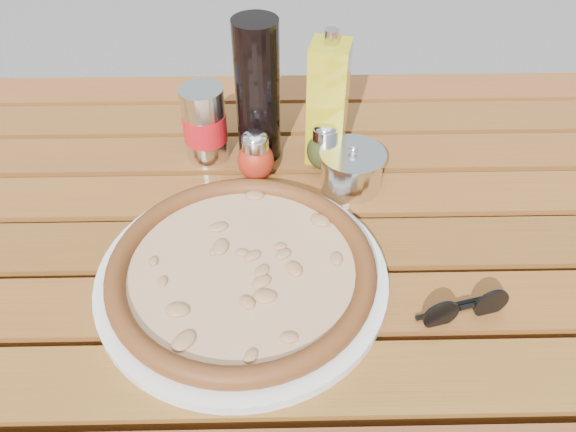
{
  "coord_description": "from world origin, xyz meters",
  "views": [
    {
      "loc": [
        -0.01,
        -0.52,
        1.29
      ],
      "look_at": [
        0.0,
        0.02,
        0.78
      ],
      "focal_mm": 35.0,
      "sensor_mm": 36.0,
      "label": 1
    }
  ],
  "objects_px": {
    "sunglasses": "(464,309)",
    "dark_bottle": "(258,92)",
    "pizza": "(242,268)",
    "olive_oil_cruet": "(328,103)",
    "oregano_shaker": "(325,146)",
    "parmesan_tin": "(352,169)",
    "table": "(288,280)",
    "soda_can": "(205,125)",
    "pepper_shaker": "(256,156)",
    "plate": "(243,277)"
  },
  "relations": [
    {
      "from": "sunglasses",
      "to": "dark_bottle",
      "type": "bearing_deg",
      "value": 112.55
    },
    {
      "from": "pizza",
      "to": "olive_oil_cruet",
      "type": "relative_size",
      "value": 1.9
    },
    {
      "from": "pizza",
      "to": "oregano_shaker",
      "type": "xyz_separation_m",
      "value": [
        0.12,
        0.23,
        0.02
      ]
    },
    {
      "from": "parmesan_tin",
      "to": "sunglasses",
      "type": "relative_size",
      "value": 1.11
    },
    {
      "from": "pizza",
      "to": "sunglasses",
      "type": "distance_m",
      "value": 0.27
    },
    {
      "from": "olive_oil_cruet",
      "to": "table",
      "type": "bearing_deg",
      "value": -107.96
    },
    {
      "from": "sunglasses",
      "to": "table",
      "type": "bearing_deg",
      "value": 134.06
    },
    {
      "from": "soda_can",
      "to": "oregano_shaker",
      "type": "bearing_deg",
      "value": -9.74
    },
    {
      "from": "dark_bottle",
      "to": "sunglasses",
      "type": "height_order",
      "value": "dark_bottle"
    },
    {
      "from": "oregano_shaker",
      "to": "olive_oil_cruet",
      "type": "height_order",
      "value": "olive_oil_cruet"
    },
    {
      "from": "pizza",
      "to": "oregano_shaker",
      "type": "distance_m",
      "value": 0.26
    },
    {
      "from": "dark_bottle",
      "to": "sunglasses",
      "type": "xyz_separation_m",
      "value": [
        0.24,
        -0.33,
        -0.09
      ]
    },
    {
      "from": "pepper_shaker",
      "to": "parmesan_tin",
      "type": "distance_m",
      "value": 0.14
    },
    {
      "from": "plate",
      "to": "dark_bottle",
      "type": "height_order",
      "value": "dark_bottle"
    },
    {
      "from": "olive_oil_cruet",
      "to": "sunglasses",
      "type": "relative_size",
      "value": 1.91
    },
    {
      "from": "olive_oil_cruet",
      "to": "parmesan_tin",
      "type": "height_order",
      "value": "olive_oil_cruet"
    },
    {
      "from": "pizza",
      "to": "olive_oil_cruet",
      "type": "bearing_deg",
      "value": 64.83
    },
    {
      "from": "pizza",
      "to": "olive_oil_cruet",
      "type": "height_order",
      "value": "olive_oil_cruet"
    },
    {
      "from": "plate",
      "to": "oregano_shaker",
      "type": "xyz_separation_m",
      "value": [
        0.12,
        0.23,
        0.03
      ]
    },
    {
      "from": "parmesan_tin",
      "to": "oregano_shaker",
      "type": "bearing_deg",
      "value": 128.59
    },
    {
      "from": "plate",
      "to": "pizza",
      "type": "height_order",
      "value": "pizza"
    },
    {
      "from": "dark_bottle",
      "to": "soda_can",
      "type": "xyz_separation_m",
      "value": [
        -0.08,
        -0.01,
        -0.05
      ]
    },
    {
      "from": "table",
      "to": "soda_can",
      "type": "xyz_separation_m",
      "value": [
        -0.12,
        0.2,
        0.13
      ]
    },
    {
      "from": "oregano_shaker",
      "to": "dark_bottle",
      "type": "distance_m",
      "value": 0.13
    },
    {
      "from": "pizza",
      "to": "parmesan_tin",
      "type": "xyz_separation_m",
      "value": [
        0.15,
        0.18,
        0.01
      ]
    },
    {
      "from": "oregano_shaker",
      "to": "soda_can",
      "type": "height_order",
      "value": "soda_can"
    },
    {
      "from": "oregano_shaker",
      "to": "soda_can",
      "type": "distance_m",
      "value": 0.19
    },
    {
      "from": "parmesan_tin",
      "to": "pepper_shaker",
      "type": "bearing_deg",
      "value": 170.76
    },
    {
      "from": "sunglasses",
      "to": "oregano_shaker",
      "type": "bearing_deg",
      "value": 102.35
    },
    {
      "from": "plate",
      "to": "pepper_shaker",
      "type": "relative_size",
      "value": 4.39
    },
    {
      "from": "olive_oil_cruet",
      "to": "dark_bottle",
      "type": "bearing_deg",
      "value": 173.78
    },
    {
      "from": "oregano_shaker",
      "to": "olive_oil_cruet",
      "type": "relative_size",
      "value": 0.39
    },
    {
      "from": "plate",
      "to": "soda_can",
      "type": "height_order",
      "value": "soda_can"
    },
    {
      "from": "plate",
      "to": "parmesan_tin",
      "type": "distance_m",
      "value": 0.24
    },
    {
      "from": "dark_bottle",
      "to": "olive_oil_cruet",
      "type": "distance_m",
      "value": 0.1
    },
    {
      "from": "pizza",
      "to": "parmesan_tin",
      "type": "distance_m",
      "value": 0.24
    },
    {
      "from": "plate",
      "to": "oregano_shaker",
      "type": "distance_m",
      "value": 0.26
    },
    {
      "from": "plate",
      "to": "parmesan_tin",
      "type": "relative_size",
      "value": 2.95
    },
    {
      "from": "plate",
      "to": "pizza",
      "type": "relative_size",
      "value": 0.9
    },
    {
      "from": "pepper_shaker",
      "to": "soda_can",
      "type": "xyz_separation_m",
      "value": [
        -0.08,
        0.05,
        0.02
      ]
    },
    {
      "from": "table",
      "to": "pepper_shaker",
      "type": "bearing_deg",
      "value": 107.78
    },
    {
      "from": "table",
      "to": "olive_oil_cruet",
      "type": "xyz_separation_m",
      "value": [
        0.06,
        0.19,
        0.17
      ]
    },
    {
      "from": "pepper_shaker",
      "to": "soda_can",
      "type": "bearing_deg",
      "value": 145.08
    },
    {
      "from": "oregano_shaker",
      "to": "sunglasses",
      "type": "distance_m",
      "value": 0.33
    },
    {
      "from": "pizza",
      "to": "oregano_shaker",
      "type": "height_order",
      "value": "oregano_shaker"
    },
    {
      "from": "oregano_shaker",
      "to": "dark_bottle",
      "type": "xyz_separation_m",
      "value": [
        -0.1,
        0.04,
        0.07
      ]
    },
    {
      "from": "pizza",
      "to": "pepper_shaker",
      "type": "xyz_separation_m",
      "value": [
        0.01,
        0.21,
        0.02
      ]
    },
    {
      "from": "table",
      "to": "sunglasses",
      "type": "bearing_deg",
      "value": -31.96
    },
    {
      "from": "dark_bottle",
      "to": "parmesan_tin",
      "type": "distance_m",
      "value": 0.18
    },
    {
      "from": "oregano_shaker",
      "to": "sunglasses",
      "type": "xyz_separation_m",
      "value": [
        0.14,
        -0.29,
        -0.02
      ]
    }
  ]
}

